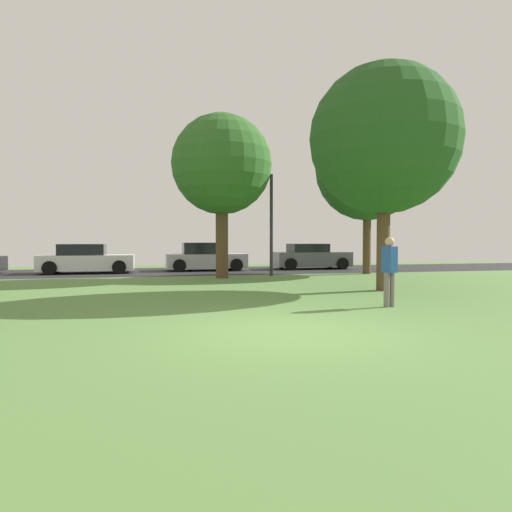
{
  "coord_description": "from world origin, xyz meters",
  "views": [
    {
      "loc": [
        -2.37,
        -7.72,
        1.62
      ],
      "look_at": [
        0.0,
        2.33,
        1.25
      ],
      "focal_mm": 32.58,
      "sensor_mm": 36.0,
      "label": 1
    }
  ],
  "objects_px": {
    "street_lamp_post": "(271,225)",
    "parked_car_silver": "(205,258)",
    "oak_tree_right": "(222,165)",
    "person_bystander": "(389,268)",
    "parked_car_grey": "(311,257)",
    "maple_tree_near": "(384,140)",
    "parked_car_white": "(86,260)",
    "oak_tree_center": "(367,168)"
  },
  "relations": [
    {
      "from": "maple_tree_near",
      "to": "parked_car_grey",
      "type": "height_order",
      "value": "maple_tree_near"
    },
    {
      "from": "parked_car_grey",
      "to": "maple_tree_near",
      "type": "bearing_deg",
      "value": -97.82
    },
    {
      "from": "parked_car_grey",
      "to": "street_lamp_post",
      "type": "xyz_separation_m",
      "value": [
        -3.35,
        -4.12,
        1.61
      ]
    },
    {
      "from": "parked_car_silver",
      "to": "street_lamp_post",
      "type": "relative_size",
      "value": 0.91
    },
    {
      "from": "parked_car_grey",
      "to": "person_bystander",
      "type": "bearing_deg",
      "value": -102.53
    },
    {
      "from": "parked_car_silver",
      "to": "oak_tree_right",
      "type": "bearing_deg",
      "value": -88.62
    },
    {
      "from": "parked_car_white",
      "to": "oak_tree_right",
      "type": "bearing_deg",
      "value": -35.59
    },
    {
      "from": "oak_tree_center",
      "to": "parked_car_silver",
      "type": "relative_size",
      "value": 1.8
    },
    {
      "from": "street_lamp_post",
      "to": "maple_tree_near",
      "type": "bearing_deg",
      "value": -74.02
    },
    {
      "from": "parked_car_white",
      "to": "parked_car_grey",
      "type": "bearing_deg",
      "value": 2.76
    },
    {
      "from": "parked_car_grey",
      "to": "oak_tree_right",
      "type": "bearing_deg",
      "value": -139.91
    },
    {
      "from": "parked_car_silver",
      "to": "parked_car_grey",
      "type": "height_order",
      "value": "parked_car_silver"
    },
    {
      "from": "oak_tree_center",
      "to": "parked_car_grey",
      "type": "bearing_deg",
      "value": 108.58
    },
    {
      "from": "oak_tree_right",
      "to": "parked_car_silver",
      "type": "distance_m",
      "value": 6.31
    },
    {
      "from": "oak_tree_center",
      "to": "parked_car_white",
      "type": "relative_size",
      "value": 1.71
    },
    {
      "from": "oak_tree_right",
      "to": "maple_tree_near",
      "type": "distance_m",
      "value": 7.26
    },
    {
      "from": "parked_car_silver",
      "to": "parked_car_white",
      "type": "bearing_deg",
      "value": -174.0
    },
    {
      "from": "person_bystander",
      "to": "maple_tree_near",
      "type": "bearing_deg",
      "value": -39.78
    },
    {
      "from": "oak_tree_center",
      "to": "street_lamp_post",
      "type": "xyz_separation_m",
      "value": [
        -4.69,
        -0.13,
        -2.69
      ]
    },
    {
      "from": "maple_tree_near",
      "to": "parked_car_grey",
      "type": "bearing_deg",
      "value": 82.18
    },
    {
      "from": "oak_tree_center",
      "to": "parked_car_white",
      "type": "distance_m",
      "value": 14.04
    },
    {
      "from": "parked_car_silver",
      "to": "street_lamp_post",
      "type": "xyz_separation_m",
      "value": [
        2.44,
        -4.17,
        1.59
      ]
    },
    {
      "from": "parked_car_silver",
      "to": "parked_car_grey",
      "type": "xyz_separation_m",
      "value": [
        5.79,
        -0.05,
        -0.01
      ]
    },
    {
      "from": "oak_tree_right",
      "to": "person_bystander",
      "type": "height_order",
      "value": "oak_tree_right"
    },
    {
      "from": "oak_tree_right",
      "to": "street_lamp_post",
      "type": "height_order",
      "value": "oak_tree_right"
    },
    {
      "from": "oak_tree_center",
      "to": "parked_car_grey",
      "type": "xyz_separation_m",
      "value": [
        -1.34,
        3.99,
        -4.29
      ]
    },
    {
      "from": "maple_tree_near",
      "to": "oak_tree_center",
      "type": "relative_size",
      "value": 0.96
    },
    {
      "from": "oak_tree_right",
      "to": "person_bystander",
      "type": "distance_m",
      "value": 10.31
    },
    {
      "from": "maple_tree_near",
      "to": "person_bystander",
      "type": "relative_size",
      "value": 4.25
    },
    {
      "from": "person_bystander",
      "to": "parked_car_silver",
      "type": "xyz_separation_m",
      "value": [
        -2.68,
        14.07,
        -0.27
      ]
    },
    {
      "from": "parked_car_white",
      "to": "parked_car_silver",
      "type": "distance_m",
      "value": 5.81
    },
    {
      "from": "maple_tree_near",
      "to": "parked_car_silver",
      "type": "xyz_separation_m",
      "value": [
        -4.32,
        10.75,
        -4.09
      ]
    },
    {
      "from": "street_lamp_post",
      "to": "parked_car_white",
      "type": "bearing_deg",
      "value": 156.57
    },
    {
      "from": "parked_car_white",
      "to": "parked_car_silver",
      "type": "relative_size",
      "value": 1.06
    },
    {
      "from": "oak_tree_center",
      "to": "parked_car_silver",
      "type": "height_order",
      "value": "oak_tree_center"
    },
    {
      "from": "oak_tree_right",
      "to": "street_lamp_post",
      "type": "relative_size",
      "value": 1.52
    },
    {
      "from": "maple_tree_near",
      "to": "person_bystander",
      "type": "bearing_deg",
      "value": -116.36
    },
    {
      "from": "oak_tree_right",
      "to": "parked_car_white",
      "type": "relative_size",
      "value": 1.58
    },
    {
      "from": "parked_car_white",
      "to": "parked_car_grey",
      "type": "xyz_separation_m",
      "value": [
        11.58,
        0.56,
        0.0
      ]
    },
    {
      "from": "oak_tree_center",
      "to": "person_bystander",
      "type": "relative_size",
      "value": 4.42
    },
    {
      "from": "street_lamp_post",
      "to": "parked_car_silver",
      "type": "bearing_deg",
      "value": 120.34
    },
    {
      "from": "oak_tree_right",
      "to": "maple_tree_near",
      "type": "relative_size",
      "value": 0.96
    }
  ]
}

